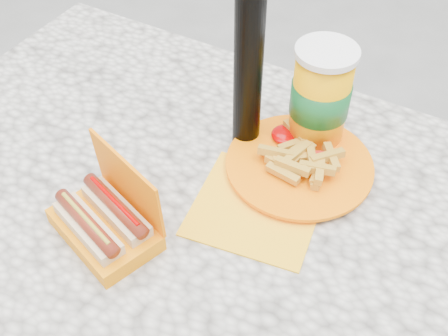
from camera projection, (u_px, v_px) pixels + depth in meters
The scene contains 4 objects.
picnic_table at pixel (203, 234), 1.03m from camera, with size 1.20×0.80×0.75m.
hotdog_box at pixel (106, 221), 0.88m from camera, with size 0.20×0.16×0.14m.
fries_plate at pixel (296, 167), 0.98m from camera, with size 0.27×0.36×0.05m.
soda_cup at pixel (320, 98), 0.98m from camera, with size 0.11×0.11×0.20m.
Camera 1 is at (0.34, -0.53, 1.47)m, focal length 45.00 mm.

